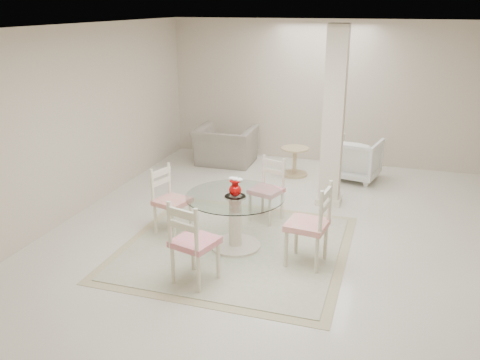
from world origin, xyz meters
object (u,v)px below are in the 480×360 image
(column, at_px, (334,118))
(dining_chair_south, at_px, (191,237))
(dining_table, at_px, (235,222))
(dining_chair_east, at_px, (313,219))
(side_table, at_px, (295,163))
(armchair_white, at_px, (356,159))
(dining_chair_north, at_px, (269,185))
(red_vase, at_px, (235,187))
(dining_chair_west, at_px, (168,195))
(recliner_taupe, at_px, (225,146))

(column, xyz_separation_m, dining_chair_south, (-1.10, -2.93, -0.77))
(dining_chair_south, bearing_deg, dining_table, -84.38)
(dining_chair_east, distance_m, side_table, 3.39)
(dining_chair_south, bearing_deg, armchair_white, -92.34)
(dining_chair_north, distance_m, dining_chair_south, 2.04)
(dining_chair_north, relative_size, side_table, 1.96)
(dining_chair_north, bearing_deg, dining_chair_east, -36.45)
(dining_chair_east, height_order, dining_chair_north, dining_chair_east)
(column, height_order, dining_chair_north, column)
(column, distance_m, dining_chair_south, 3.23)
(dining_table, bearing_deg, red_vase, 84.29)
(red_vase, height_order, dining_chair_east, dining_chair_east)
(dining_chair_north, relative_size, armchair_white, 1.25)
(dining_table, xyz_separation_m, armchair_white, (1.19, 3.22, 0.00))
(red_vase, relative_size, dining_chair_north, 0.24)
(dining_chair_east, height_order, dining_chair_south, dining_chair_east)
(red_vase, xyz_separation_m, dining_chair_west, (-1.00, 0.17, -0.29))
(column, height_order, recliner_taupe, column)
(column, bearing_deg, dining_table, -115.48)
(dining_chair_east, relative_size, dining_chair_north, 1.12)
(dining_chair_north, xyz_separation_m, dining_chair_west, (-1.18, -0.82, 0.01))
(dining_chair_south, height_order, recliner_taupe, dining_chair_south)
(red_vase, distance_m, armchair_white, 3.46)
(dining_chair_north, distance_m, recliner_taupe, 2.80)
(dining_table, distance_m, dining_chair_east, 1.05)
(side_table, bearing_deg, dining_chair_north, -88.58)
(dining_table, xyz_separation_m, red_vase, (0.00, 0.00, 0.46))
(column, relative_size, red_vase, 11.30)
(red_vase, relative_size, dining_chair_south, 0.22)
(red_vase, height_order, dining_chair_south, dining_chair_south)
(dining_chair_south, height_order, side_table, dining_chair_south)
(dining_chair_west, height_order, recliner_taupe, dining_chair_west)
(dining_table, xyz_separation_m, side_table, (0.13, 3.08, -0.12))
(dining_chair_west, distance_m, dining_chair_south, 1.44)
(side_table, bearing_deg, recliner_taupe, 168.70)
(column, bearing_deg, red_vase, -115.50)
(dining_chair_east, xyz_separation_m, recliner_taupe, (-2.31, 3.54, -0.24))
(dining_table, distance_m, armchair_white, 3.43)
(dining_chair_south, height_order, armchair_white, dining_chair_south)
(dining_table, height_order, red_vase, red_vase)
(dining_chair_south, bearing_deg, dining_chair_west, -39.53)
(column, xyz_separation_m, armchair_white, (0.27, 1.29, -0.98))
(recliner_taupe, bearing_deg, armchair_white, 175.65)
(red_vase, relative_size, recliner_taupe, 0.22)
(dining_chair_east, relative_size, recliner_taupe, 1.03)
(dining_table, bearing_deg, dining_chair_north, 79.88)
(dining_chair_east, relative_size, side_table, 2.21)
(column, bearing_deg, side_table, 124.42)
(dining_chair_east, bearing_deg, column, -170.38)
(dining_table, height_order, dining_chair_east, dining_chair_east)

